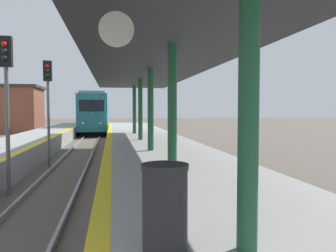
{
  "coord_description": "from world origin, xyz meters",
  "views": [
    {
      "loc": [
        1.83,
        -1.46,
        2.59
      ],
      "look_at": [
        5.69,
        21.02,
        1.47
      ],
      "focal_mm": 35.0,
      "sensor_mm": 36.0,
      "label": 1
    }
  ],
  "objects_px": {
    "train": "(97,113)",
    "trash_bin": "(165,206)",
    "signal_far": "(48,94)",
    "signal_mid": "(6,85)"
  },
  "relations": [
    {
      "from": "train",
      "to": "trash_bin",
      "type": "bearing_deg",
      "value": -86.32
    },
    {
      "from": "train",
      "to": "signal_far",
      "type": "distance_m",
      "value": 25.89
    },
    {
      "from": "signal_mid",
      "to": "trash_bin",
      "type": "bearing_deg",
      "value": -61.68
    },
    {
      "from": "signal_mid",
      "to": "trash_bin",
      "type": "distance_m",
      "value": 7.98
    },
    {
      "from": "signal_mid",
      "to": "signal_far",
      "type": "xyz_separation_m",
      "value": [
        0.29,
        4.85,
        0.0
      ]
    },
    {
      "from": "signal_mid",
      "to": "trash_bin",
      "type": "relative_size",
      "value": 4.86
    },
    {
      "from": "signal_mid",
      "to": "signal_far",
      "type": "distance_m",
      "value": 4.86
    },
    {
      "from": "signal_mid",
      "to": "signal_far",
      "type": "relative_size",
      "value": 1.0
    },
    {
      "from": "signal_mid",
      "to": "signal_far",
      "type": "bearing_deg",
      "value": 86.53
    },
    {
      "from": "train",
      "to": "trash_bin",
      "type": "xyz_separation_m",
      "value": [
        2.42,
        -37.54,
        -0.74
      ]
    }
  ]
}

